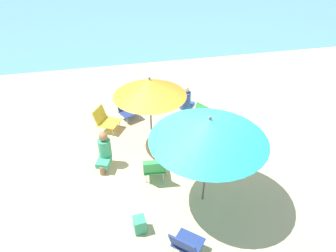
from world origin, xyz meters
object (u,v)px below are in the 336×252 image
umbrella_teal (209,129)px  beach_chair_e (198,118)px  beach_chair_a (127,108)px  person_b (104,151)px  beach_bag (140,224)px  beach_chair_d (186,244)px  beach_chair_c (154,168)px  umbrella_orange (150,88)px  beach_chair_b (105,119)px  person_a (186,100)px

umbrella_teal → beach_chair_e: size_ratio=2.95×
beach_chair_a → umbrella_teal: bearing=-6.1°
person_b → beach_bag: person_b is taller
beach_chair_d → person_b: bearing=65.9°
umbrella_teal → beach_chair_c: 1.83m
umbrella_orange → beach_chair_b: umbrella_orange is taller
beach_bag → beach_chair_d: bearing=-45.3°
beach_chair_b → person_a: size_ratio=0.83×
beach_chair_a → beach_chair_c: 2.66m
person_a → person_b: person_a is taller
beach_chair_a → beach_bag: 3.90m
person_b → person_a: bearing=146.8°
beach_chair_a → beach_chair_e: bearing=36.3°
person_a → beach_chair_b: bearing=138.8°
beach_chair_a → beach_bag: (-0.20, -3.89, -0.17)m
beach_chair_a → beach_chair_c: beach_chair_c is taller
beach_chair_a → person_a: bearing=60.6°
beach_chair_a → beach_chair_d: 4.61m
beach_chair_a → beach_chair_c: bearing=-18.6°
beach_bag → umbrella_orange: bearing=75.5°
beach_chair_c → person_a: person_a is taller
beach_chair_a → person_a: (1.68, -0.13, 0.12)m
umbrella_orange → beach_chair_b: bearing=142.6°
beach_chair_c → beach_chair_d: size_ratio=0.93×
umbrella_orange → beach_chair_b: size_ratio=2.42×
beach_chair_c → umbrella_orange: bearing=-1.3°
beach_chair_a → beach_chair_b: beach_chair_a is taller
beach_chair_b → person_b: person_b is taller
person_a → beach_chair_a: bearing=126.5°
umbrella_teal → beach_chair_d: size_ratio=3.10×
beach_bag → person_b: bearing=105.1°
beach_chair_c → beach_chair_e: (1.49, 1.67, 0.01)m
beach_chair_d → person_b: person_b is taller
umbrella_teal → beach_chair_b: (-1.82, 2.96, -1.45)m
umbrella_teal → person_a: size_ratio=2.33×
umbrella_orange → beach_chair_b: (-1.12, 0.86, -1.27)m
beach_chair_e → beach_chair_b: bearing=-42.8°
umbrella_teal → beach_chair_e: 2.88m
person_a → person_b: bearing=168.1°
umbrella_teal → umbrella_orange: bearing=108.6°
beach_chair_b → person_b: 1.51m
person_a → umbrella_teal: bearing=-147.9°
umbrella_orange → person_a: umbrella_orange is taller
beach_chair_a → beach_chair_d: size_ratio=0.99×
beach_chair_b → beach_chair_d: 4.29m
beach_chair_c → beach_bag: size_ratio=2.02×
umbrella_orange → umbrella_teal: (0.71, -2.10, 0.17)m
umbrella_teal → beach_bag: bearing=-160.7°
beach_chair_c → beach_chair_d: (0.19, -1.94, 0.01)m
beach_chair_d → beach_chair_e: beach_chair_e is taller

